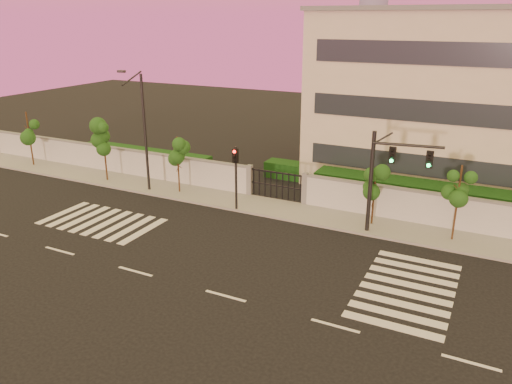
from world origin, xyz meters
TOP-DOWN VIEW (x-y plane):
  - ground at (0.00, 0.00)m, footprint 120.00×120.00m
  - sidewalk at (0.00, 10.50)m, footprint 60.00×3.00m
  - perimeter_wall at (0.10, 12.00)m, footprint 60.00×0.36m
  - hedge_row at (1.17, 14.74)m, footprint 41.00×4.25m
  - institutional_building at (9.00, 21.99)m, footprint 24.40×12.40m
  - road_markings at (-1.58, 3.76)m, footprint 57.00×7.62m
  - street_tree_a at (-24.12, 10.49)m, footprint 1.49×1.19m
  - street_tree_b at (-15.87, 10.07)m, footprint 1.50×1.19m
  - street_tree_c at (-9.57, 10.31)m, footprint 1.37×1.09m
  - street_tree_d at (3.76, 10.64)m, footprint 1.33×1.06m
  - street_tree_e at (8.22, 10.41)m, footprint 1.31×1.04m
  - traffic_signal_main at (4.48, 9.52)m, footprint 3.69×0.70m
  - traffic_signal_secondary at (-4.49, 9.15)m, footprint 0.32×0.33m
  - streetlight_west at (-11.77, 9.57)m, footprint 0.51×2.04m

SIDE VIEW (x-z plane):
  - ground at x=0.00m, z-range 0.00..0.00m
  - road_markings at x=-1.58m, z-range 0.00..0.02m
  - sidewalk at x=0.00m, z-range 0.00..0.15m
  - hedge_row at x=1.17m, z-range -0.08..1.72m
  - perimeter_wall at x=0.10m, z-range -0.03..2.17m
  - traffic_signal_secondary at x=-4.49m, z-range 0.56..4.73m
  - street_tree_d at x=3.76m, z-range 0.85..4.45m
  - street_tree_c at x=-9.57m, z-range 0.95..4.97m
  - street_tree_e at x=8.22m, z-range 1.02..5.35m
  - street_tree_a at x=-24.12m, z-range 1.06..5.54m
  - street_tree_b at x=-15.87m, z-range 1.07..5.58m
  - traffic_signal_main at x=4.48m, z-range 0.77..6.63m
  - streetlight_west at x=-11.77m, z-range 0.34..8.81m
  - institutional_building at x=9.00m, z-range 0.03..12.28m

